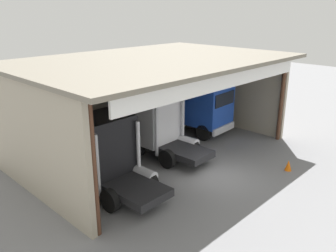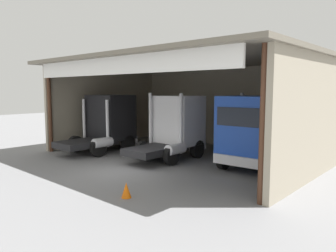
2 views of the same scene
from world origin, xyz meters
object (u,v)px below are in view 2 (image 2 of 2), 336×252
truck_white_right_bay (175,126)px  tool_cart (252,144)px  oil_drum (194,137)px  traffic_cone (126,190)px  truck_blue_yard_outside (252,131)px  truck_black_center_right_bay (107,122)px

truck_white_right_bay → tool_cart: 5.27m
oil_drum → tool_cart: size_ratio=0.93×
truck_white_right_bay → tool_cart: truck_white_right_bay is taller
oil_drum → traffic_cone: size_ratio=1.66×
traffic_cone → truck_white_right_bay: bearing=116.5°
traffic_cone → truck_blue_yard_outside: bearing=78.6°
truck_blue_yard_outside → truck_white_right_bay: bearing=1.6°
truck_blue_yard_outside → traffic_cone: 7.08m
oil_drum → traffic_cone: oil_drum is taller
truck_white_right_bay → truck_blue_yard_outside: truck_blue_yard_outside is taller
oil_drum → truck_blue_yard_outside: bearing=-31.9°
truck_black_center_right_bay → traffic_cone: bearing=-34.9°
truck_black_center_right_bay → truck_blue_yard_outside: truck_blue_yard_outside is taller
oil_drum → traffic_cone: 12.00m
traffic_cone → tool_cart: bearing=93.9°
truck_black_center_right_bay → truck_blue_yard_outside: size_ratio=0.91×
truck_black_center_right_bay → oil_drum: truck_black_center_right_bay is taller
tool_cart → oil_drum: bearing=-179.4°
truck_blue_yard_outside → tool_cart: truck_blue_yard_outside is taller
traffic_cone → truck_black_center_right_bay: bearing=146.4°
truck_white_right_bay → tool_cart: size_ratio=4.86×
truck_blue_yard_outside → oil_drum: bearing=-35.1°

